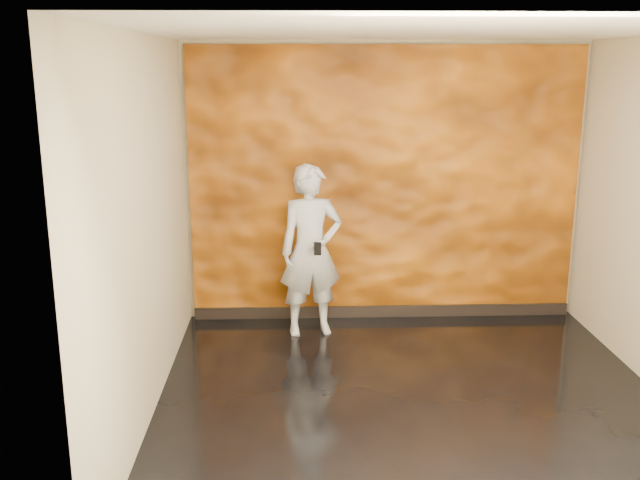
% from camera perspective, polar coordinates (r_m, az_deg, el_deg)
% --- Properties ---
extents(room, '(4.02, 4.02, 2.81)m').
position_cam_1_polar(room, '(5.31, 7.88, 0.93)').
color(room, black).
rests_on(room, ground).
extents(feature_wall, '(3.90, 0.06, 2.75)m').
position_cam_1_polar(feature_wall, '(7.21, 5.20, 4.34)').
color(feature_wall, orange).
rests_on(feature_wall, ground).
extents(baseboard, '(3.90, 0.04, 0.12)m').
position_cam_1_polar(baseboard, '(7.51, 5.01, -5.69)').
color(baseboard, black).
rests_on(baseboard, ground).
extents(man, '(0.67, 0.51, 1.66)m').
position_cam_1_polar(man, '(6.84, -0.72, -0.86)').
color(man, '#9EA6AF').
rests_on(man, ground).
extents(phone, '(0.07, 0.02, 0.12)m').
position_cam_1_polar(phone, '(6.56, -0.19, -0.70)').
color(phone, black).
rests_on(phone, man).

